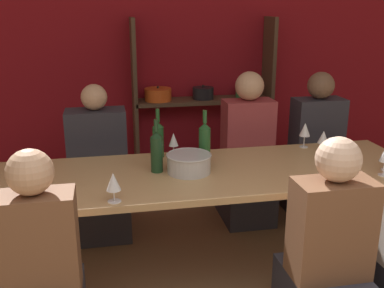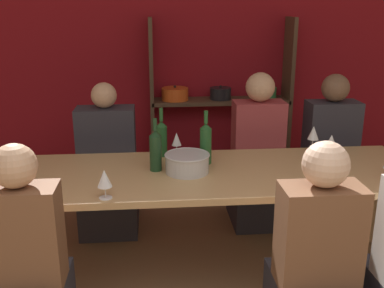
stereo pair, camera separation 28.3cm
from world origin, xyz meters
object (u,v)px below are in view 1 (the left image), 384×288
Objects in this scene: dining_table at (195,183)px; person_far_b at (99,181)px; person_near_c at (327,272)px; person_far_a at (314,164)px; wine_bottle_dark at (205,142)px; wine_glass_empty_a at (174,140)px; wine_bottle_green at (157,151)px; wine_glass_white_a at (305,130)px; wine_bottle_amber at (158,139)px; wine_glass_white_c at (323,138)px; person_far_c at (246,166)px; shelf_unit at (205,121)px; mixing_bowl at (189,163)px; wine_glass_empty_b at (113,182)px.

dining_table is 2.45× the size of person_far_b.
person_far_a is at bearing 66.64° from person_near_c.
wine_bottle_dark is 0.30× the size of person_far_b.
wine_glass_empty_a is 1.38m from person_far_a.
wine_bottle_green is 1.84× the size of wine_glass_white_a.
wine_bottle_amber is 1.47m from person_far_a.
wine_glass_white_c is at bearing 4.27° from wine_bottle_dark.
person_far_c is at bearing 33.40° from wine_glass_empty_a.
wine_glass_white_a is 0.15× the size of person_far_a.
shelf_unit reaches higher than wine_glass_white_a.
dining_table is 8.60× the size of wine_bottle_green.
wine_glass_empty_a reaches higher than dining_table.
person_near_c reaches higher than wine_glass_white_c.
mixing_bowl is 0.23× the size of person_far_c.
dining_table is at bearing 52.05° from person_far_c.
dining_table is 0.65m from wine_glass_empty_b.
wine_bottle_amber is at bearing 28.29° from person_far_c.
person_far_c is (0.62, 0.75, -0.34)m from mixing_bowl.
wine_glass_white_c is 0.13× the size of person_far_a.
person_far_b is (-0.42, 0.42, -0.44)m from wine_bottle_amber.
wine_glass_white_c is at bearing 21.37° from wine_glass_empty_b.
wine_glass_white_a is 0.16× the size of person_near_c.
person_far_c is at bearing 125.66° from wine_glass_white_c.
dining_table is at bearing 35.09° from wine_glass_empty_b.
wine_bottle_amber is 0.27× the size of person_far_c.
person_near_c is (0.62, -1.04, -0.43)m from wine_glass_empty_a.
shelf_unit reaches higher than person_far_a.
wine_glass_white_c is 1.70m from person_far_b.
wine_bottle_amber is at bearing 174.34° from wine_glass_white_c.
shelf_unit reaches higher than dining_table.
wine_bottle_dark is 1.02m from person_far_b.
mixing_bowl is at bearing -65.98° from wine_bottle_amber.
mixing_bowl is at bearing 50.24° from person_far_c.
wine_bottle_green is 0.27× the size of person_far_c.
wine_glass_empty_a is at bearing -177.65° from wine_glass_white_a.
wine_glass_white_a reaches higher than wine_glass_empty_a.
wine_bottle_amber is at bearing 124.03° from person_near_c.
person_far_c is at bearing 50.24° from mixing_bowl.
wine_bottle_amber is at bearing 164.88° from wine_glass_empty_a.
wine_glass_white_a is (1.07, 0.01, -0.00)m from wine_bottle_amber.
wine_glass_white_a is (0.44, -1.32, 0.23)m from shelf_unit.
mixing_bowl is at bearing -14.78° from wine_bottle_green.
person_far_c reaches higher than wine_bottle_green.
wine_bottle_green is 1.00× the size of wine_bottle_amber.
shelf_unit is 1.77m from wine_bottle_green.
person_near_c is at bearing -45.81° from wine_bottle_green.
wine_bottle_amber reaches higher than mixing_bowl.
shelf_unit is 9.98× the size of wine_glass_empty_b.
shelf_unit is 1.55m from wine_glass_white_c.
wine_bottle_green is 1.19m from person_near_c.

